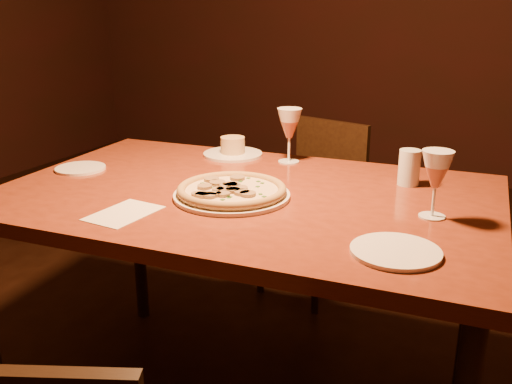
% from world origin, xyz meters
% --- Properties ---
extents(dining_table, '(1.60, 1.09, 0.82)m').
position_xyz_m(dining_table, '(0.14, 0.28, 0.75)').
color(dining_table, maroon).
rests_on(dining_table, floor).
extents(chair_far, '(0.50, 0.50, 0.84)m').
position_xyz_m(chair_far, '(0.03, 1.29, 0.48)').
color(chair_far, black).
rests_on(chair_far, floor).
extents(pizza_plate, '(0.36, 0.36, 0.04)m').
position_xyz_m(pizza_plate, '(0.13, 0.21, 0.85)').
color(pizza_plate, white).
rests_on(pizza_plate, dining_table).
extents(ramekin_saucer, '(0.23, 0.23, 0.07)m').
position_xyz_m(ramekin_saucer, '(-0.10, 0.66, 0.85)').
color(ramekin_saucer, white).
rests_on(ramekin_saucer, dining_table).
extents(wine_glass_far, '(0.09, 0.09, 0.20)m').
position_xyz_m(wine_glass_far, '(0.13, 0.66, 0.93)').
color(wine_glass_far, '#AB6247').
rests_on(wine_glass_far, dining_table).
extents(wine_glass_right, '(0.09, 0.09, 0.19)m').
position_xyz_m(wine_glass_right, '(0.71, 0.30, 0.92)').
color(wine_glass_right, '#AB6247').
rests_on(wine_glass_right, dining_table).
extents(water_tumbler, '(0.07, 0.07, 0.12)m').
position_xyz_m(water_tumbler, '(0.59, 0.57, 0.88)').
color(water_tumbler, silver).
rests_on(water_tumbler, dining_table).
extents(side_plate_left, '(0.18, 0.18, 0.01)m').
position_xyz_m(side_plate_left, '(-0.50, 0.25, 0.83)').
color(side_plate_left, white).
rests_on(side_plate_left, dining_table).
extents(side_plate_near, '(0.21, 0.21, 0.01)m').
position_xyz_m(side_plate_near, '(0.68, 0.01, 0.83)').
color(side_plate_near, white).
rests_on(side_plate_near, dining_table).
extents(menu_card, '(0.15, 0.21, 0.00)m').
position_xyz_m(menu_card, '(-0.07, -0.05, 0.83)').
color(menu_card, silver).
rests_on(menu_card, dining_table).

